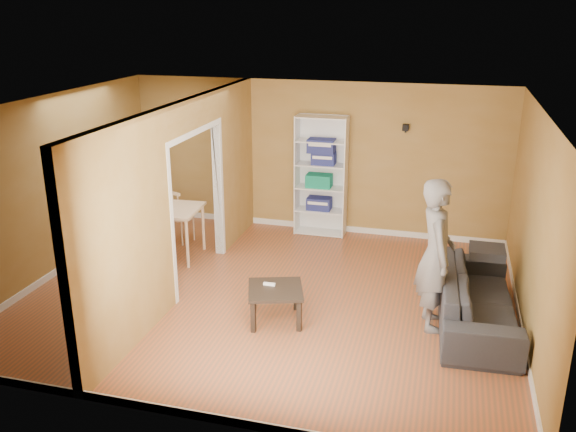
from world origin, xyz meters
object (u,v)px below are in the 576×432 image
object	(u,v)px
dining_table	(158,212)
chair_far	(181,215)
sofa	(478,291)
coffee_table	(275,293)
bookshelf	(322,175)
person	(437,242)
chair_near	(139,244)
chair_left	(115,222)

from	to	relation	value
dining_table	chair_far	bearing A→B (deg)	84.69
sofa	coffee_table	world-z (taller)	sofa
bookshelf	sofa	bearing A→B (deg)	-46.34
person	sofa	bearing A→B (deg)	-80.91
bookshelf	dining_table	size ratio (longest dim) A/B	1.60
dining_table	chair_far	distance (m)	0.71
dining_table	chair_near	world-z (taller)	chair_near
chair_left	person	bearing A→B (deg)	68.02
sofa	bookshelf	distance (m)	3.74
coffee_table	chair_far	size ratio (longest dim) A/B	0.73
sofa	chair_left	bearing A→B (deg)	76.69
person	bookshelf	xyz separation A→B (m)	(-2.01, 2.88, -0.08)
person	chair_far	world-z (taller)	person
dining_table	bookshelf	bearing A→B (deg)	37.35
person	chair_left	distance (m)	5.25
bookshelf	dining_table	distance (m)	2.82
chair_near	chair_far	distance (m)	1.32
chair_left	coffee_table	bearing A→B (deg)	54.47
sofa	dining_table	xyz separation A→B (m)	(-4.78, 0.97, 0.29)
dining_table	coffee_table	bearing A→B (deg)	-33.77
coffee_table	dining_table	size ratio (longest dim) A/B	0.52
person	coffee_table	bearing A→B (deg)	90.31
coffee_table	chair_near	distance (m)	2.53
coffee_table	dining_table	distance (m)	2.85
person	chair_left	xyz separation A→B (m)	(-5.06, 1.25, -0.65)
person	chair_far	xyz separation A→B (m)	(-4.18, 1.83, -0.65)
chair_near	person	bearing A→B (deg)	7.44
chair_far	dining_table	bearing A→B (deg)	103.70
sofa	chair_near	size ratio (longest dim) A/B	2.59
coffee_table	dining_table	xyz separation A→B (m)	(-2.35, 1.57, 0.35)
chair_far	sofa	bearing A→B (deg)	179.96
dining_table	chair_far	size ratio (longest dim) A/B	1.41
coffee_table	chair_left	bearing A→B (deg)	152.61
chair_left	chair_far	world-z (taller)	chair_far
bookshelf	coffee_table	size ratio (longest dim) A/B	3.08
chair_left	chair_near	distance (m)	1.10
sofa	coffee_table	bearing A→B (deg)	101.12
chair_left	chair_near	bearing A→B (deg)	40.19
sofa	chair_far	world-z (taller)	chair_far
sofa	bookshelf	bearing A→B (deg)	40.90
bookshelf	chair_near	size ratio (longest dim) A/B	2.30
chair_far	chair_left	bearing A→B (deg)	52.67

